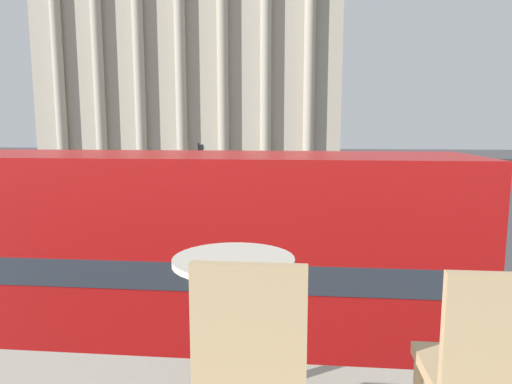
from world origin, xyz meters
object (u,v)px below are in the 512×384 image
object	(u,v)px
plaza_building_left	(200,69)
traffic_light_mid	(198,183)
cafe_dining_table	(234,296)
car_silver	(286,193)
pedestrian_grey	(184,176)
pedestrian_white	(196,256)
traffic_light_near	(260,223)
pedestrian_blue	(321,196)
double_decker_bus	(182,263)
cafe_chair_1	(489,372)
traffic_light_far	(200,166)
cafe_chair_0	(252,357)

from	to	relation	value
plaza_building_left	traffic_light_mid	xyz separation A→B (m)	(5.12, -23.95, -8.15)
cafe_dining_table	car_silver	size ratio (longest dim) A/B	0.17
pedestrian_grey	pedestrian_white	size ratio (longest dim) A/B	1.01
traffic_light_near	pedestrian_blue	size ratio (longest dim) A/B	2.00
double_decker_bus	car_silver	distance (m)	20.99
double_decker_bus	car_silver	size ratio (longest dim) A/B	2.38
cafe_dining_table	cafe_chair_1	world-z (taller)	cafe_chair_1
traffic_light_near	traffic_light_far	xyz separation A→B (m)	(-4.94, 14.89, 0.24)
plaza_building_left	traffic_light_mid	size ratio (longest dim) A/B	7.64
cafe_dining_table	traffic_light_near	xyz separation A→B (m)	(-0.75, 9.87, -1.74)
double_decker_bus	traffic_light_mid	world-z (taller)	double_decker_bus
traffic_light_mid	car_silver	world-z (taller)	traffic_light_mid
cafe_dining_table	pedestrian_grey	bearing A→B (deg)	105.02
traffic_light_near	cafe_chair_0	bearing A→B (deg)	-85.06
pedestrian_white	cafe_chair_1	bearing A→B (deg)	162.89
double_decker_bus	cafe_dining_table	size ratio (longest dim) A/B	13.72
double_decker_bus	traffic_light_mid	distance (m)	13.19
traffic_light_far	pedestrian_blue	world-z (taller)	traffic_light_far
cafe_dining_table	cafe_chair_0	size ratio (longest dim) A/B	0.80
car_silver	pedestrian_blue	world-z (taller)	pedestrian_blue
car_silver	pedestrian_blue	bearing A→B (deg)	-68.12
pedestrian_blue	double_decker_bus	bearing A→B (deg)	-43.04
cafe_chair_1	car_silver	xyz separation A→B (m)	(-1.54, 27.13, -3.34)
cafe_chair_1	pedestrian_grey	size ratio (longest dim) A/B	0.50
traffic_light_far	cafe_chair_0	bearing A→B (deg)	-77.02
traffic_light_far	traffic_light_mid	bearing A→B (deg)	-78.37
double_decker_bus	cafe_chair_0	xyz separation A→B (m)	(1.93, -6.23, 1.59)
cafe_chair_1	traffic_light_near	bearing A→B (deg)	102.57
plaza_building_left	car_silver	distance (m)	20.78
cafe_chair_0	pedestrian_grey	world-z (taller)	cafe_chair_0
plaza_building_left	pedestrian_grey	size ratio (longest dim) A/B	14.82
traffic_light_mid	car_silver	xyz separation A→B (m)	(3.86, 7.95, -1.60)
cafe_chair_1	pedestrian_blue	distance (m)	24.11
cafe_chair_0	pedestrian_grey	bearing A→B (deg)	109.22
car_silver	pedestrian_grey	world-z (taller)	pedestrian_grey
traffic_light_near	double_decker_bus	bearing A→B (deg)	-103.78
cafe_chair_1	car_silver	world-z (taller)	cafe_chair_1
double_decker_bus	cafe_dining_table	distance (m)	6.16
pedestrian_grey	traffic_light_far	bearing A→B (deg)	26.64
traffic_light_near	pedestrian_white	bearing A→B (deg)	152.16
cafe_dining_table	traffic_light_far	size ratio (longest dim) A/B	0.19
traffic_light_mid	pedestrian_grey	size ratio (longest dim) A/B	1.94
cafe_chair_1	double_decker_bus	bearing A→B (deg)	116.97
traffic_light_near	traffic_light_mid	xyz separation A→B (m)	(-3.67, 8.73, -0.02)
cafe_chair_0	pedestrian_grey	size ratio (longest dim) A/B	0.50
double_decker_bus	pedestrian_white	bearing A→B (deg)	95.09
cafe_dining_table	pedestrian_white	distance (m)	11.69
pedestrian_white	pedestrian_blue	distance (m)	13.11
traffic_light_far	car_silver	xyz separation A→B (m)	(5.13, 1.79, -1.86)
cafe_dining_table	traffic_light_near	world-z (taller)	cafe_dining_table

